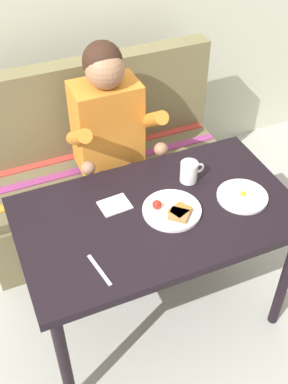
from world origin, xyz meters
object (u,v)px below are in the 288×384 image
Objects in this scene: person at (112,136)px; fork at (99,270)px; coffee_mug at (189,171)px; plate_eggs at (242,196)px; table at (157,225)px; napkin at (115,205)px; couch at (104,177)px; plate_breakfast at (173,210)px.

person is 0.86m from fork.
plate_eggs is at bearing -50.72° from coffee_mug.
coffee_mug is at bearing 21.45° from fork.
person reaches higher than fork.
person is at bearing 56.60° from fork.
person is (0.01, 0.59, 0.09)m from table.
coffee_mug is 0.91× the size of napkin.
couch is 0.79m from napkin.
fork is at bearing -148.77° from table.
table is 0.11m from plate_breakfast.
napkin is at bearing -175.83° from coffee_mug.
couch is 6.40× the size of plate_eggs.
table is at bearing 21.14° from fork.
plate_breakfast reaches higher than plate_eggs.
person reaches higher than coffee_mug.
plate_breakfast is 2.14× the size of coffee_mug.
coffee_mug is at bearing 129.28° from plate_eggs.
coffee_mug is at bearing -65.30° from person.
fork is at bearing -113.31° from person.
plate_eggs is 0.73m from fork.
plate_eggs is (0.38, -0.06, 0.09)m from table.
person is at bearing 94.54° from plate_breakfast.
plate_breakfast is (0.06, -0.79, 0.41)m from couch.
person is 10.27× the size of coffee_mug.
coffee_mug is (0.16, 0.16, 0.04)m from plate_breakfast.
person is 7.13× the size of fork.
table is 0.83m from couch.
coffee_mug reaches higher than plate_breakfast.
table is at bearing -148.00° from coffee_mug.
table is 5.33× the size of plate_eggs.
napkin is (-0.16, -0.48, -0.01)m from person.
table is at bearing -90.00° from couch.
plate_eggs is at bearing 0.92° from fork.
coffee_mug is 0.65m from fork.
table is 9.25× the size of napkin.
person is (0.01, -0.17, 0.41)m from couch.
couch reaches higher than table.
table is 0.29m from coffee_mug.
plate_breakfast is at bearing -134.12° from coffee_mug.
plate_eggs is 1.32× the size of fork.
fork is (-0.39, -0.17, -0.01)m from plate_breakfast.
plate_eggs reaches higher than fork.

